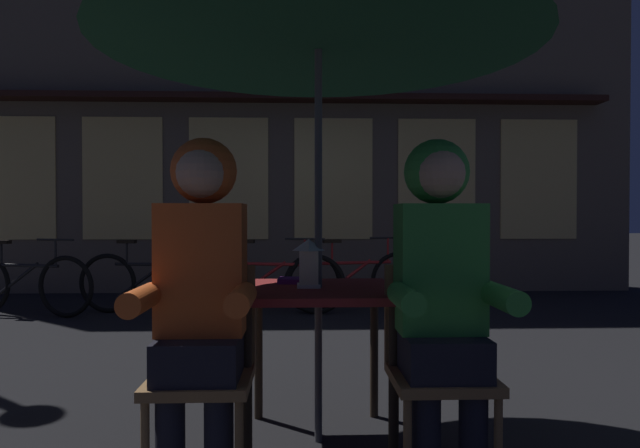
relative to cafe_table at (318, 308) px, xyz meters
name	(u,v)px	position (x,y,z in m)	size (l,w,h in m)	color
ground_plane	(318,441)	(0.00, 0.00, -0.64)	(60.00, 60.00, 0.00)	black
cafe_table	(318,308)	(0.00, 0.00, 0.00)	(0.72, 0.72, 0.74)	maroon
patio_umbrella	(318,10)	(0.00, 0.00, 1.42)	(2.10, 2.10, 2.31)	#4C4C51
lantern	(309,262)	(-0.05, 0.00, 0.22)	(0.11, 0.11, 0.23)	white
chair_left	(204,361)	(-0.48, -0.37, -0.15)	(0.40, 0.40, 0.87)	olive
chair_right	(437,359)	(0.48, -0.37, -0.15)	(0.40, 0.40, 0.87)	olive
person_left_hooded	(201,275)	(-0.48, -0.43, 0.21)	(0.45, 0.56, 1.40)	black
person_right_hooded	(441,274)	(0.48, -0.43, 0.21)	(0.45, 0.56, 1.40)	black
shopfront_building	(282,78)	(-0.36, 5.40, 2.45)	(10.00, 0.93, 6.20)	#6B5B4C
bicycle_nearest	(24,284)	(-3.07, 3.39, -0.29)	(1.64, 0.46, 0.84)	black
bicycle_second	(152,282)	(-1.73, 3.48, -0.29)	(1.67, 0.26, 0.84)	black
bicycle_third	(270,282)	(-0.42, 3.46, -0.29)	(1.66, 0.36, 0.84)	black
bicycle_fourth	(356,280)	(0.54, 3.60, -0.29)	(1.65, 0.43, 0.84)	black
book	(298,280)	(-0.10, 0.18, 0.11)	(0.20, 0.14, 0.02)	#661E7A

